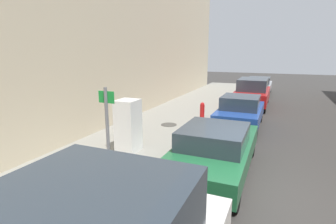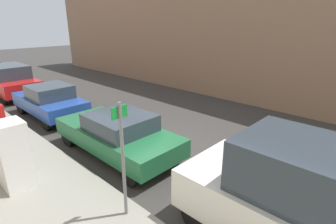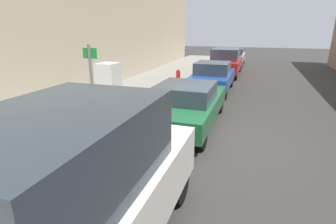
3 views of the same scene
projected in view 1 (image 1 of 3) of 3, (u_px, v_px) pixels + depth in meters
The scene contains 11 objects.
ground_plane at pixel (250, 193), 6.33m from camera, with size 80.00×80.00×0.00m, color #383533.
sidewalk_slab at pixel (102, 162), 7.97m from camera, with size 3.90×44.00×0.15m, color gray.
discarded_refrigerator at pixel (128, 126), 8.48m from camera, with size 0.66×0.73×1.71m.
manhole_cover at pixel (169, 125), 11.76m from camera, with size 0.70×0.70×0.02m, color #47443F.
street_sign_post at pixel (108, 140), 5.41m from camera, with size 0.36×0.07×2.50m.
fire_hydrant at pixel (202, 111), 12.69m from camera, with size 0.22×0.22×0.83m.
trash_bag at pixel (122, 133), 9.78m from camera, with size 0.48×0.48×0.48m, color black.
parked_sedan_green at pixel (215, 149), 7.25m from camera, with size 1.89×4.50×1.38m.
parked_hatchback_blue at pixel (240, 111), 11.70m from camera, with size 1.77×3.99×1.47m.
parked_suv_red at pixel (252, 92), 16.35m from camera, with size 1.90×4.62×1.74m.
parked_sedan_silver at pixel (259, 85), 21.12m from camera, with size 1.84×4.39×1.41m.
Camera 1 is at (0.41, -6.06, 3.32)m, focal length 28.00 mm.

